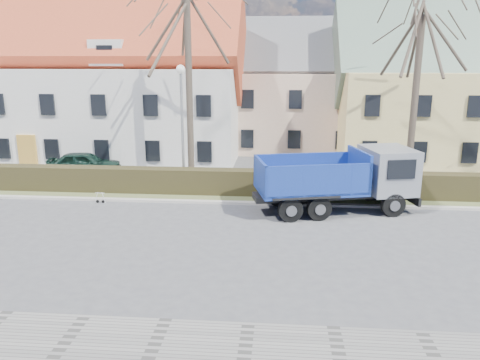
# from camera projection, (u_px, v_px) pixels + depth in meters

# --- Properties ---
(ground) EXTENTS (120.00, 120.00, 0.00)m
(ground) POSITION_uv_depth(u_px,v_px,m) (202.00, 238.00, 18.37)
(ground) COLOR #4C4C4F
(curb_far) EXTENTS (80.00, 0.30, 0.12)m
(curb_far) POSITION_uv_depth(u_px,v_px,m) (218.00, 202.00, 22.79)
(curb_far) COLOR #B1AAA1
(curb_far) RESTS_ON ground
(grass_strip) EXTENTS (80.00, 3.00, 0.10)m
(grass_strip) POSITION_uv_depth(u_px,v_px,m) (222.00, 193.00, 24.33)
(grass_strip) COLOR #545E34
(grass_strip) RESTS_ON ground
(hedge) EXTENTS (60.00, 0.90, 1.30)m
(hedge) POSITION_uv_depth(u_px,v_px,m) (221.00, 183.00, 23.99)
(hedge) COLOR #2C2616
(hedge) RESTS_ON ground
(building_white) EXTENTS (26.80, 10.80, 9.50)m
(building_white) POSITION_uv_depth(u_px,v_px,m) (58.00, 89.00, 33.66)
(building_white) COLOR silver
(building_white) RESTS_ON ground
(building_pink) EXTENTS (10.80, 8.80, 8.00)m
(building_pink) POSITION_uv_depth(u_px,v_px,m) (294.00, 96.00, 36.32)
(building_pink) COLOR #D3AE95
(building_pink) RESTS_ON ground
(building_yellow) EXTENTS (18.80, 10.80, 8.50)m
(building_yellow) POSITION_uv_depth(u_px,v_px,m) (469.00, 97.00, 32.39)
(building_yellow) COLOR #DBC578
(building_yellow) RESTS_ON ground
(tree_1) EXTENTS (9.20, 9.20, 12.65)m
(tree_1) POSITION_uv_depth(u_px,v_px,m) (189.00, 69.00, 25.13)
(tree_1) COLOR #43382E
(tree_1) RESTS_ON ground
(tree_2) EXTENTS (8.00, 8.00, 11.00)m
(tree_2) POSITION_uv_depth(u_px,v_px,m) (416.00, 85.00, 24.37)
(tree_2) COLOR #43382E
(tree_2) RESTS_ON ground
(dump_truck) EXTENTS (7.93, 4.45, 2.99)m
(dump_truck) POSITION_uv_depth(u_px,v_px,m) (330.00, 180.00, 21.28)
(dump_truck) COLOR navy
(dump_truck) RESTS_ON ground
(streetlight) EXTENTS (0.52, 0.52, 6.63)m
(streetlight) POSITION_uv_depth(u_px,v_px,m) (182.00, 128.00, 24.46)
(streetlight) COLOR #A5A5A5
(streetlight) RESTS_ON ground
(cart_frame) EXTENTS (0.65, 0.38, 0.59)m
(cart_frame) POSITION_uv_depth(u_px,v_px,m) (96.00, 197.00, 22.81)
(cart_frame) COLOR silver
(cart_frame) RESTS_ON ground
(parked_car_a) EXTENTS (4.52, 2.38, 1.46)m
(parked_car_a) POSITION_uv_depth(u_px,v_px,m) (84.00, 164.00, 28.08)
(parked_car_a) COLOR black
(parked_car_a) RESTS_ON ground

